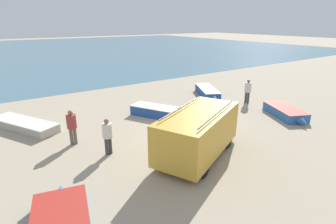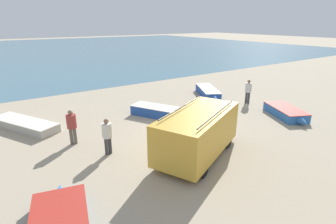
{
  "view_description": "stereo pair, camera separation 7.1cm",
  "coord_description": "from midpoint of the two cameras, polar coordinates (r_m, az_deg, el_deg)",
  "views": [
    {
      "loc": [
        -8.87,
        -10.95,
        5.93
      ],
      "look_at": [
        -0.83,
        0.75,
        1.0
      ],
      "focal_mm": 28.0,
      "sensor_mm": 36.0,
      "label": 1
    },
    {
      "loc": [
        -8.82,
        -10.99,
        5.93
      ],
      "look_at": [
        -0.83,
        0.75,
        1.0
      ],
      "focal_mm": 28.0,
      "sensor_mm": 36.0,
      "label": 2
    }
  ],
  "objects": [
    {
      "name": "fishing_rowboat_1",
      "position": [
        18.81,
        24.47,
        -0.09
      ],
      "size": [
        2.65,
        3.87,
        0.57
      ],
      "rotation": [
        0.0,
        0.0,
        4.27
      ],
      "color": "#2D66AD",
      "rests_on": "ground_plane"
    },
    {
      "name": "fishing_rowboat_2",
      "position": [
        17.24,
        -2.37,
        0.17
      ],
      "size": [
        2.56,
        3.7,
        0.65
      ],
      "rotation": [
        0.0,
        0.0,
        5.21
      ],
      "color": "#234CA3",
      "rests_on": "ground_plane"
    },
    {
      "name": "fishing_rowboat_3",
      "position": [
        17.51,
        -28.99,
        -2.29
      ],
      "size": [
        3.4,
        5.29,
        0.5
      ],
      "rotation": [
        0.0,
        0.0,
        2.07
      ],
      "color": "#ADA89E",
      "rests_on": "ground_plane"
    },
    {
      "name": "fisherman_1",
      "position": [
        12.38,
        -12.95,
        -4.53
      ],
      "size": [
        0.47,
        0.47,
        1.77
      ],
      "rotation": [
        0.0,
        0.0,
        4.72
      ],
      "color": "#38383D",
      "rests_on": "ground_plane"
    },
    {
      "name": "parked_van",
      "position": [
        12.04,
        6.74,
        -4.3
      ],
      "size": [
        5.45,
        4.06,
        2.24
      ],
      "rotation": [
        0.0,
        0.0,
        0.44
      ],
      "color": "gold",
      "rests_on": "ground_plane"
    },
    {
      "name": "fishing_rowboat_4",
      "position": [
        22.12,
        8.85,
        4.23
      ],
      "size": [
        2.94,
        4.49,
        0.65
      ],
      "rotation": [
        0.0,
        0.0,
        4.23
      ],
      "color": "#234CA3",
      "rests_on": "ground_plane"
    },
    {
      "name": "fisherman_2",
      "position": [
        13.9,
        -20.09,
        -2.47
      ],
      "size": [
        0.48,
        0.48,
        1.81
      ],
      "rotation": [
        0.0,
        0.0,
        1.29
      ],
      "color": "#5B564C",
      "rests_on": "ground_plane"
    },
    {
      "name": "sea_water",
      "position": [
        63.86,
        -26.74,
        11.84
      ],
      "size": [
        120.0,
        80.0,
        0.01
      ],
      "primitive_type": "cube",
      "color": "#477084",
      "rests_on": "ground_plane"
    },
    {
      "name": "ground_plane",
      "position": [
        15.29,
        4.29,
        -3.73
      ],
      "size": [
        200.0,
        200.0,
        0.0
      ],
      "primitive_type": "plane",
      "color": "tan"
    },
    {
      "name": "fishing_rowboat_0",
      "position": [
        8.99,
        -22.32,
        -21.71
      ],
      "size": [
        2.33,
        3.96,
        0.51
      ],
      "rotation": [
        0.0,
        0.0,
        1.34
      ],
      "color": "#2D66AD",
      "rests_on": "ground_plane"
    },
    {
      "name": "fisherman_0",
      "position": [
        20.64,
        17.17,
        4.72
      ],
      "size": [
        0.48,
        0.48,
        1.82
      ],
      "rotation": [
        0.0,
        0.0,
        3.56
      ],
      "color": "#38383D",
      "rests_on": "ground_plane"
    }
  ]
}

